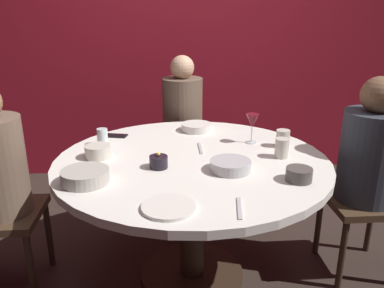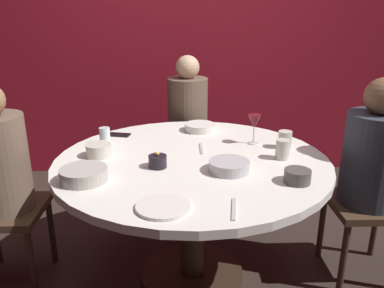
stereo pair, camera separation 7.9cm
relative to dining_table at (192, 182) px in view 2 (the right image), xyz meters
name	(u,v)px [view 2 (the right image)]	position (x,y,z in m)	size (l,w,h in m)	color
ground_plane	(192,275)	(0.00, 0.00, -0.61)	(8.00, 8.00, 0.00)	#2D231E
back_wall	(185,32)	(0.00, 1.68, 0.69)	(6.00, 0.10, 2.60)	maroon
dining_table	(192,182)	(0.00, 0.00, 0.00)	(1.45, 1.45, 0.74)	silver
seated_diner_back	(188,116)	(0.00, 0.95, 0.12)	(0.40, 0.40, 1.18)	#3F2D1E
seated_diner_right	(374,160)	(0.99, 0.00, 0.12)	(0.40, 0.40, 1.17)	#3F2D1E
candle_holder	(158,161)	(-0.18, -0.12, 0.17)	(0.09, 0.09, 0.08)	black
wine_glass	(254,123)	(0.37, 0.23, 0.27)	(0.08, 0.08, 0.18)	silver
dinner_plate	(163,207)	(-0.13, -0.55, 0.14)	(0.22, 0.22, 0.01)	silver
cell_phone	(119,135)	(-0.45, 0.41, 0.14)	(0.07, 0.14, 0.01)	black
bowl_serving_large	(229,166)	(0.17, -0.18, 0.16)	(0.20, 0.20, 0.05)	#B7B7BC
bowl_salad_center	(200,127)	(0.07, 0.50, 0.16)	(0.20, 0.20, 0.05)	silver
bowl_small_white	(84,175)	(-0.51, -0.27, 0.17)	(0.22, 0.22, 0.06)	#B2ADA3
bowl_sauce_side	(297,176)	(0.47, -0.32, 0.17)	(0.12, 0.12, 0.06)	#4C4742
bowl_rice_portion	(99,150)	(-0.50, 0.05, 0.17)	(0.14, 0.14, 0.07)	beige
cup_near_candle	(105,136)	(-0.50, 0.25, 0.19)	(0.06, 0.06, 0.10)	silver
cup_by_left_diner	(285,140)	(0.53, 0.15, 0.19)	(0.08, 0.08, 0.10)	beige
cup_by_right_diner	(283,149)	(0.48, -0.02, 0.19)	(0.07, 0.07, 0.11)	beige
fork_near_plate	(234,209)	(0.15, -0.57, 0.14)	(0.02, 0.18, 0.01)	#B7B7BC
knife_near_plate	(201,148)	(0.06, 0.15, 0.14)	(0.02, 0.18, 0.01)	#B7B7BC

